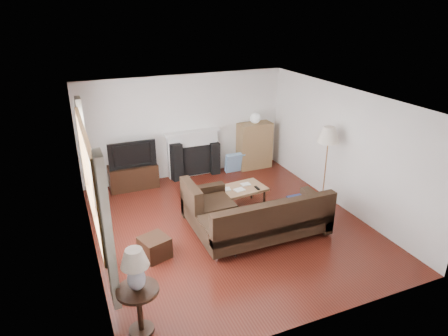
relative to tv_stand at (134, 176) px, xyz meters
name	(u,v)px	position (x,y,z in m)	size (l,w,h in m)	color
room	(230,166)	(1.37, -2.47, 0.98)	(5.10, 5.60, 2.54)	#501A11
window	(89,176)	(-1.08, -2.67, 1.28)	(0.12, 2.74, 1.54)	olive
curtain_near	(108,233)	(-1.03, -4.19, 1.13)	(0.10, 0.35, 2.10)	beige
curtain_far	(85,153)	(-1.03, -1.15, 1.13)	(0.10, 0.35, 2.10)	beige
fireplace	(193,153)	(1.52, 0.17, 0.30)	(1.40, 0.26, 1.15)	white
tv_stand	(134,176)	(0.00, 0.00, 0.00)	(1.10, 0.49, 0.55)	black
television	(131,153)	(0.00, 0.00, 0.58)	(1.06, 0.14, 0.61)	black
speaker_left	(176,162)	(1.05, 0.07, 0.18)	(0.25, 0.31, 0.92)	black
speaker_right	(214,158)	(2.06, 0.08, 0.13)	(0.22, 0.27, 0.81)	black
bookshelf	(254,145)	(3.15, 0.04, 0.32)	(0.87, 0.41, 1.19)	olive
globe_lamp	(255,118)	(3.15, 0.04, 1.05)	(0.26, 0.26, 0.26)	white
sectional_sofa	(265,218)	(1.79, -3.11, 0.14)	(2.57, 1.88, 0.83)	black
coffee_table	(237,198)	(1.80, -1.87, -0.05)	(1.17, 0.64, 0.46)	#986D48
footstool	(155,247)	(-0.21, -2.91, -0.09)	(0.44, 0.44, 0.37)	black
floor_lamp	(325,167)	(3.55, -2.41, 0.59)	(0.44, 0.44, 1.73)	#B7783F
side_table	(140,310)	(-0.78, -4.48, 0.07)	(0.54, 0.54, 0.68)	black
table_lamp	(136,270)	(-0.78, -4.48, 0.69)	(0.36, 0.36, 0.58)	silver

